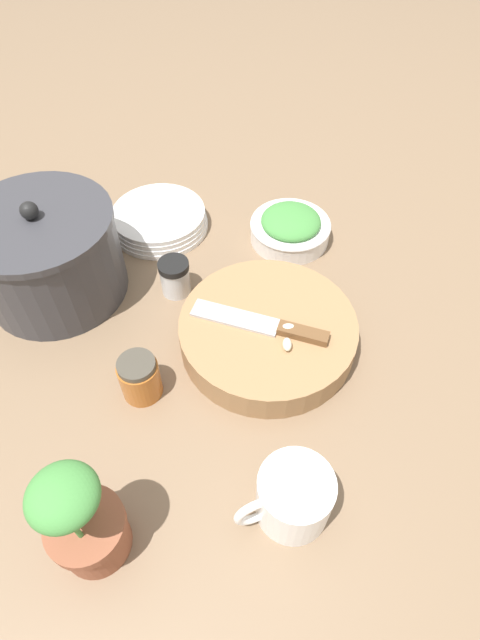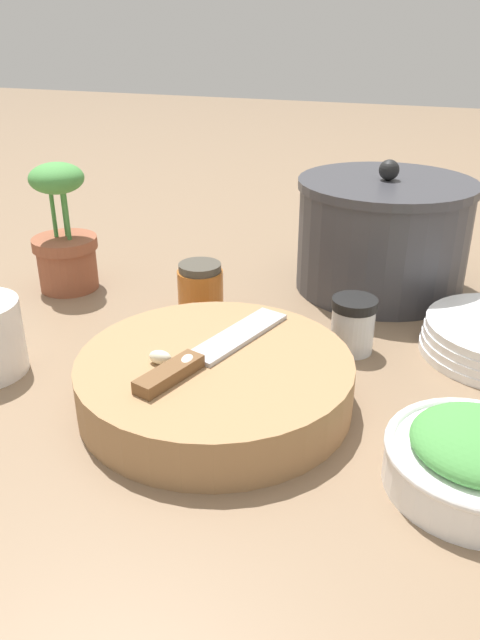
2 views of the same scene
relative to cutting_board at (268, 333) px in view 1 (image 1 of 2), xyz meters
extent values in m
plane|color=#7F664C|center=(-0.02, 0.08, -0.03)|extent=(5.00, 5.00, 0.00)
cylinder|color=#9E754C|center=(0.00, 0.00, 0.00)|extent=(0.28, 0.28, 0.05)
cube|color=brown|center=(-0.02, -0.05, 0.03)|extent=(0.04, 0.08, 0.01)
cube|color=#B2B2B7|center=(0.01, 0.05, 0.03)|extent=(0.07, 0.14, 0.01)
ellipsoid|color=#EDE7C3|center=(-0.03, -0.05, 0.03)|extent=(0.02, 0.02, 0.01)
ellipsoid|color=white|center=(-0.02, -0.03, 0.03)|extent=(0.02, 0.02, 0.02)
ellipsoid|color=#E8E6C7|center=(-0.05, -0.03, 0.03)|extent=(0.02, 0.01, 0.01)
ellipsoid|color=#F2DBC9|center=(-0.02, -0.01, 0.03)|extent=(0.02, 0.02, 0.01)
cylinder|color=white|center=(0.25, -0.04, -0.01)|extent=(0.15, 0.15, 0.04)
torus|color=white|center=(0.25, -0.04, 0.01)|extent=(0.15, 0.15, 0.01)
ellipsoid|color=#478E42|center=(0.25, -0.04, 0.02)|extent=(0.11, 0.11, 0.03)
cylinder|color=silver|center=(0.11, 0.16, 0.00)|extent=(0.05, 0.05, 0.06)
cylinder|color=black|center=(0.11, 0.16, 0.04)|extent=(0.05, 0.05, 0.01)
cylinder|color=white|center=(-0.27, -0.03, 0.02)|extent=(0.09, 0.09, 0.08)
torus|color=white|center=(-0.29, 0.01, 0.02)|extent=(0.03, 0.06, 0.06)
cylinder|color=white|center=(0.28, 0.22, -0.02)|extent=(0.19, 0.19, 0.01)
cylinder|color=white|center=(0.28, 0.22, -0.01)|extent=(0.19, 0.19, 0.01)
cylinder|color=white|center=(0.28, 0.22, 0.00)|extent=(0.18, 0.18, 0.01)
cylinder|color=white|center=(0.28, 0.22, 0.01)|extent=(0.18, 0.18, 0.01)
cylinder|color=#B26023|center=(-0.10, 0.19, 0.01)|extent=(0.06, 0.06, 0.06)
cylinder|color=#474238|center=(-0.10, 0.19, 0.04)|extent=(0.06, 0.06, 0.01)
cylinder|color=#38383D|center=(0.11, 0.37, 0.05)|extent=(0.24, 0.24, 0.15)
cylinder|color=#38383D|center=(0.11, 0.37, 0.13)|extent=(0.25, 0.25, 0.01)
sphere|color=black|center=(0.11, 0.37, 0.15)|extent=(0.03, 0.03, 0.03)
cylinder|color=#935138|center=(-0.32, 0.21, 0.01)|extent=(0.08, 0.08, 0.08)
cylinder|color=#935138|center=(-0.32, 0.21, 0.04)|extent=(0.09, 0.09, 0.02)
ellipsoid|color=#478E42|center=(-0.32, 0.21, 0.14)|extent=(0.08, 0.08, 0.04)
cylinder|color=#478E42|center=(-0.33, 0.21, 0.09)|extent=(0.01, 0.01, 0.09)
cylinder|color=#478E42|center=(-0.32, 0.21, 0.09)|extent=(0.01, 0.01, 0.09)
cylinder|color=#478E42|center=(-0.31, 0.20, 0.09)|extent=(0.01, 0.01, 0.09)
camera|label=1|loc=(-0.49, 0.02, 0.63)|focal=28.00mm
camera|label=2|loc=(0.22, -0.50, 0.33)|focal=35.00mm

